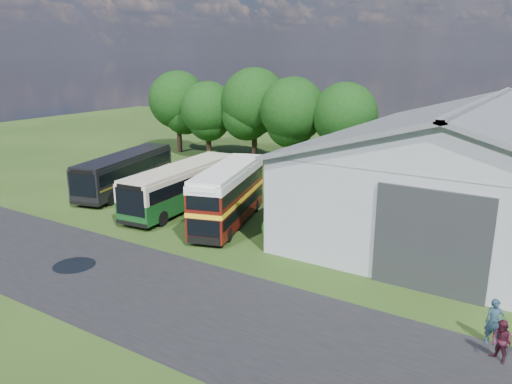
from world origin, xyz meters
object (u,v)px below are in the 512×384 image
Objects in this scene: storage_shed at (480,161)px; bus_maroon_double at (228,196)px; visitor_b at (501,342)px; bus_dark_single at (125,172)px; visitor_a at (494,322)px; bus_green_single at (182,185)px.

storage_shed reaches higher than bus_maroon_double.
bus_maroon_double reaches higher than visitor_b.
bus_dark_single is at bearing 152.13° from bus_maroon_double.
visitor_b is at bearing -87.19° from visitor_a.
visitor_b is at bearing -31.88° from bus_dark_single.
bus_maroon_double reaches higher than bus_green_single.
bus_dark_single is at bearing -164.96° from storage_shed.
bus_green_single is at bearing -22.47° from bus_dark_single.
storage_shed is 2.66× the size of bus_maroon_double.
visitor_a is at bearing -23.93° from bus_green_single.
visitor_b is at bearing -39.59° from bus_maroon_double.
bus_green_single is 22.97m from visitor_a.
bus_green_single is at bearing -168.77° from visitor_b.
storage_shed is 13.46× the size of visitor_a.
storage_shed is 15.28× the size of visitor_b.
visitor_a is 1.14× the size of visitor_b.
bus_dark_single is at bearing 146.99° from visitor_a.
visitor_b is (0.41, -1.15, -0.11)m from visitor_a.
bus_maroon_double is 0.83× the size of bus_dark_single.
bus_dark_single is 6.12× the size of visitor_a.
bus_green_single is 23.75m from visitor_b.
bus_dark_single is at bearing 165.92° from bus_green_single.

